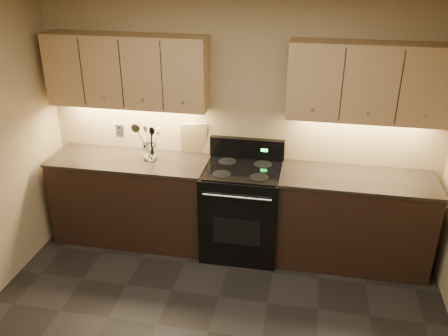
# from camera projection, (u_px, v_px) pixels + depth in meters

# --- Properties ---
(ceiling) EXTENTS (4.00, 4.00, 0.00)m
(ceiling) POSITION_uv_depth(u_px,v_px,m) (182.00, 9.00, 2.43)
(ceiling) COLOR silver
(ceiling) RESTS_ON wall_back
(wall_back) EXTENTS (4.00, 0.04, 2.60)m
(wall_back) POSITION_uv_depth(u_px,v_px,m) (240.00, 122.00, 4.76)
(wall_back) COLOR #A0865E
(wall_back) RESTS_ON ground
(counter_left) EXTENTS (1.62, 0.62, 0.93)m
(counter_left) POSITION_uv_depth(u_px,v_px,m) (133.00, 199.00, 5.03)
(counter_left) COLOR black
(counter_left) RESTS_ON ground
(counter_right) EXTENTS (1.46, 0.62, 0.93)m
(counter_right) POSITION_uv_depth(u_px,v_px,m) (353.00, 220.00, 4.64)
(counter_right) COLOR black
(counter_right) RESTS_ON ground
(stove) EXTENTS (0.76, 0.68, 1.14)m
(stove) POSITION_uv_depth(u_px,v_px,m) (242.00, 209.00, 4.81)
(stove) COLOR black
(stove) RESTS_ON ground
(upper_cab_left) EXTENTS (1.60, 0.30, 0.70)m
(upper_cab_left) POSITION_uv_depth(u_px,v_px,m) (127.00, 71.00, 4.60)
(upper_cab_left) COLOR tan
(upper_cab_left) RESTS_ON wall_back
(upper_cab_right) EXTENTS (1.44, 0.30, 0.70)m
(upper_cab_right) POSITION_uv_depth(u_px,v_px,m) (369.00, 82.00, 4.21)
(upper_cab_right) COLOR tan
(upper_cab_right) RESTS_ON wall_back
(outlet_plate) EXTENTS (0.08, 0.01, 0.12)m
(outlet_plate) POSITION_uv_depth(u_px,v_px,m) (120.00, 130.00, 5.05)
(outlet_plate) COLOR #B2B5BA
(outlet_plate) RESTS_ON wall_back
(utensil_crock) EXTENTS (0.17, 0.17, 0.17)m
(utensil_crock) POSITION_uv_depth(u_px,v_px,m) (150.00, 152.00, 4.80)
(utensil_crock) COLOR white
(utensil_crock) RESTS_ON counter_left
(cutting_board) EXTENTS (0.27, 0.12, 0.34)m
(cutting_board) POSITION_uv_depth(u_px,v_px,m) (194.00, 138.00, 4.90)
(cutting_board) COLOR tan
(cutting_board) RESTS_ON counter_left
(wooden_spoon) EXTENTS (0.18, 0.15, 0.32)m
(wooden_spoon) POSITION_uv_depth(u_px,v_px,m) (147.00, 143.00, 4.77)
(wooden_spoon) COLOR tan
(wooden_spoon) RESTS_ON utensil_crock
(black_spoon) EXTENTS (0.11, 0.12, 0.36)m
(black_spoon) POSITION_uv_depth(u_px,v_px,m) (150.00, 141.00, 4.77)
(black_spoon) COLOR black
(black_spoon) RESTS_ON utensil_crock
(black_turner) EXTENTS (0.11, 0.17, 0.33)m
(black_turner) POSITION_uv_depth(u_px,v_px,m) (151.00, 143.00, 4.75)
(black_turner) COLOR black
(black_turner) RESTS_ON utensil_crock
(steel_spatula) EXTENTS (0.20, 0.14, 0.35)m
(steel_spatula) POSITION_uv_depth(u_px,v_px,m) (153.00, 142.00, 4.76)
(steel_spatula) COLOR silver
(steel_spatula) RESTS_ON utensil_crock
(steel_skimmer) EXTENTS (0.25, 0.10, 0.38)m
(steel_skimmer) POSITION_uv_depth(u_px,v_px,m) (152.00, 141.00, 4.72)
(steel_skimmer) COLOR silver
(steel_skimmer) RESTS_ON utensil_crock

